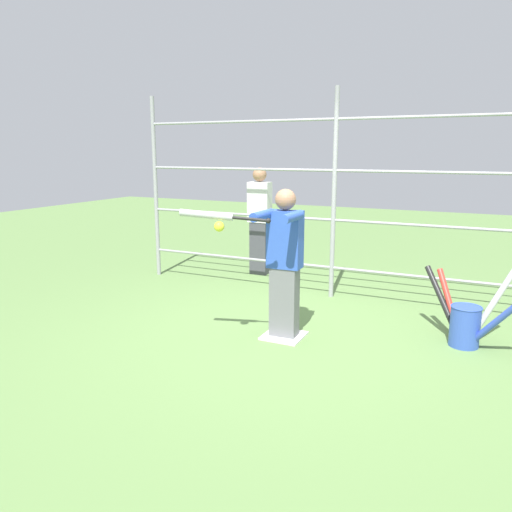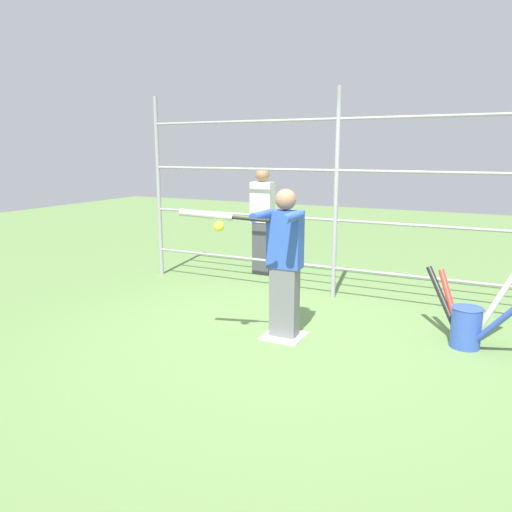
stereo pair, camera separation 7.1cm
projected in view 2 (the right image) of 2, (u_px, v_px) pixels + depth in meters
name	position (u px, v px, depth m)	size (l,w,h in m)	color
ground_plane	(284.00, 337.00, 5.14)	(24.00, 24.00, 0.00)	#608447
home_plate	(284.00, 336.00, 5.14)	(0.40, 0.40, 0.02)	white
fence_backstop	(336.00, 196.00, 6.26)	(5.58, 0.06, 2.65)	#939399
batter	(284.00, 259.00, 4.95)	(0.39, 0.52, 1.52)	slate
baseball_bat_swinging	(214.00, 216.00, 4.57)	(0.80, 0.34, 0.12)	black
softball_in_flight	(219.00, 226.00, 4.57)	(0.10, 0.10, 0.10)	yellow
bat_bucket	(467.00, 322.00, 4.84)	(1.00, 0.77, 0.76)	#3351B2
bystander_behind_fence	(262.00, 220.00, 7.59)	(0.34, 0.21, 1.63)	#3F3F47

